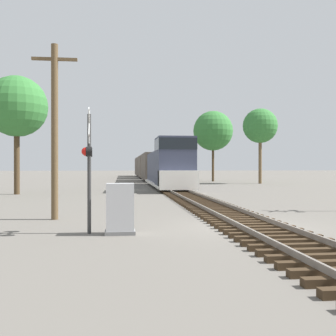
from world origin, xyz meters
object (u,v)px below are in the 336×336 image
at_px(freight_train, 151,167).
at_px(crossing_signal_near, 88,159).
at_px(relay_cabinet, 120,209).
at_px(tree_far_right, 17,107).
at_px(utility_pole, 55,128).
at_px(tree_deep_background, 213,131).
at_px(tree_mid_background, 260,126).

height_order(freight_train, crossing_signal_near, freight_train).
xyz_separation_m(relay_cabinet, tree_far_right, (-8.00, 18.89, 5.94)).
bearing_deg(utility_pole, tree_deep_background, 68.24).
bearing_deg(relay_cabinet, tree_far_right, 112.95).
bearing_deg(tree_far_right, utility_pole, -70.49).
distance_m(freight_train, relay_cabinet, 49.22).
xyz_separation_m(tree_far_right, tree_mid_background, (25.32, 16.35, 0.50)).
distance_m(relay_cabinet, tree_deep_background, 45.83).
height_order(utility_pole, tree_mid_background, tree_mid_background).
bearing_deg(relay_cabinet, utility_pole, 124.99).
relative_size(crossing_signal_near, tree_deep_background, 0.39).
distance_m(freight_train, tree_mid_background, 19.48).
bearing_deg(tree_deep_background, utility_pole, -111.76).
bearing_deg(tree_mid_background, freight_train, 132.96).
bearing_deg(utility_pole, relay_cabinet, -55.01).
xyz_separation_m(crossing_signal_near, tree_mid_background, (18.33, 34.99, 4.86)).
height_order(freight_train, tree_deep_background, tree_deep_background).
height_order(crossing_signal_near, tree_mid_background, tree_mid_background).
xyz_separation_m(freight_train, crossing_signal_near, (-5.52, -48.74, 0.29)).
bearing_deg(freight_train, relay_cabinet, -95.27).
relative_size(relay_cabinet, tree_deep_background, 0.16).
distance_m(utility_pole, tree_far_right, 16.33).
distance_m(crossing_signal_near, tree_far_right, 20.38).
bearing_deg(tree_far_right, relay_cabinet, -67.05).
height_order(tree_far_right, tree_mid_background, tree_mid_background).
xyz_separation_m(utility_pole, tree_deep_background, (15.82, 39.63, 3.66)).
xyz_separation_m(tree_mid_background, tree_deep_background, (-4.14, 8.16, 0.10)).
bearing_deg(crossing_signal_near, tree_mid_background, 148.86).
relative_size(freight_train, tree_deep_background, 6.22).
relative_size(tree_far_right, tree_mid_background, 0.96).
bearing_deg(tree_deep_background, tree_far_right, -130.83).
distance_m(utility_pole, tree_mid_background, 37.44).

